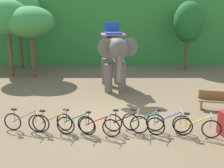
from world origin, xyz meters
TOP-DOWN VIEW (x-y plane):
  - ground_plane at (0.00, 0.00)m, footprint 80.00×80.00m
  - foliage_hedge at (0.00, 14.46)m, footprint 36.00×6.00m
  - tree_far_left at (-7.03, 10.44)m, footprint 3.49×3.49m
  - tree_far_right at (-6.94, 7.88)m, footprint 2.80×2.80m
  - tree_left at (-5.35, 7.69)m, footprint 3.10×3.10m
  - tree_center_left at (5.62, 9.86)m, footprint 2.17×2.17m
  - elephant at (0.11, 4.66)m, footprint 2.13×4.22m
  - bike_pink at (-3.36, -1.17)m, footprint 1.70×0.52m
  - bike_orange at (-2.24, -1.35)m, footprint 1.69×0.54m
  - bike_green at (-1.39, -1.31)m, footprint 1.59×0.78m
  - bike_red at (-0.51, -1.53)m, footprint 1.64×0.68m
  - bike_black at (0.53, -1.28)m, footprint 1.69×0.52m
  - bike_teal at (1.17, -1.31)m, footprint 1.58×0.80m
  - bike_blue at (2.15, -1.24)m, footprint 1.70×0.52m
  - bike_yellow at (3.13, -1.65)m, footprint 1.68×0.58m
  - wooden_bench at (4.79, 1.18)m, footprint 1.55×0.76m

SIDE VIEW (x-z plane):
  - ground_plane at x=0.00m, z-range 0.00..0.00m
  - bike_pink at x=-3.36m, z-range -0.07..0.85m
  - bike_orange at x=-2.24m, z-range -0.07..0.85m
  - bike_green at x=-1.39m, z-range -0.07..0.85m
  - bike_red at x=-0.51m, z-range -0.07..0.85m
  - bike_black at x=0.53m, z-range -0.07..0.85m
  - bike_teal at x=1.17m, z-range -0.07..0.85m
  - bike_blue at x=2.15m, z-range -0.07..0.85m
  - bike_yellow at x=3.13m, z-range -0.07..0.85m
  - wooden_bench at x=4.79m, z-range 0.03..0.92m
  - elephant at x=0.11m, z-range 0.31..4.09m
  - foliage_hedge at x=0.00m, z-range 0.00..5.57m
  - tree_center_left at x=5.62m, z-range 1.03..6.11m
  - tree_left at x=-5.35m, z-range 1.29..6.02m
  - tree_far_right at x=-6.94m, z-range 1.40..6.60m
  - tree_far_left at x=-7.03m, z-range 1.32..7.10m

